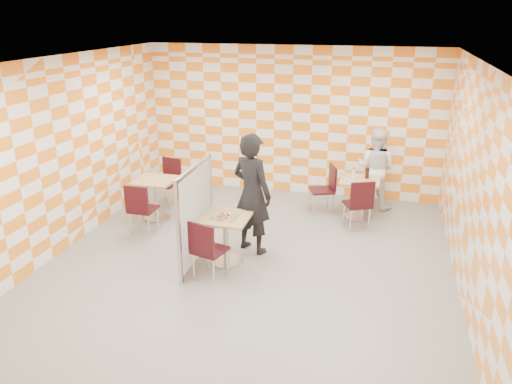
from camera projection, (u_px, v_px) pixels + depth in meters
room_shell at (255, 162)px, 7.43m from camera, size 7.00×7.00×7.00m
main_table at (226, 231)px, 7.46m from camera, size 0.70×0.70×0.75m
second_table at (359, 192)px, 9.10m from camera, size 0.70×0.70×0.75m
empty_table at (156, 192)px, 9.08m from camera, size 0.70×0.70×0.75m
chair_main_front at (206, 247)px, 6.90m from camera, size 0.52×0.53×0.92m
chair_second_front at (360, 201)px, 8.55m from camera, size 0.56×0.56×0.92m
chair_second_side at (327, 185)px, 9.32m from camera, size 0.55×0.55×0.92m
chair_empty_near at (140, 206)px, 8.34m from camera, size 0.43×0.44×0.92m
chair_empty_far at (169, 178)px, 9.74m from camera, size 0.50×0.51×0.92m
partition at (196, 215)px, 7.33m from camera, size 0.08×1.38×1.55m
man_dark at (252, 194)px, 7.70m from camera, size 0.83×0.71×1.92m
man_white at (376, 168)px, 9.55m from camera, size 0.93×0.84×1.57m
pizza_on_foil at (225, 216)px, 7.36m from camera, size 0.40×0.40×0.04m
sport_bottle at (353, 173)px, 9.06m from camera, size 0.06×0.06×0.20m
soda_bottle at (367, 173)px, 9.04m from camera, size 0.07×0.07×0.23m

